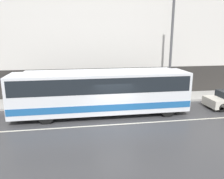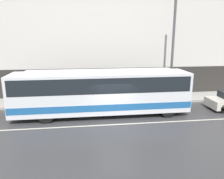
# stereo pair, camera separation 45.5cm
# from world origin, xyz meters

# --- Properties ---
(ground_plane) EXTENTS (60.00, 60.00, 0.00)m
(ground_plane) POSITION_xyz_m (0.00, 0.00, 0.00)
(ground_plane) COLOR #38383A
(sidewalk) EXTENTS (60.00, 2.79, 0.17)m
(sidewalk) POSITION_xyz_m (0.00, 5.39, 0.09)
(sidewalk) COLOR #A09E99
(sidewalk) RESTS_ON ground_plane
(building_facade) EXTENTS (60.00, 0.35, 10.78)m
(building_facade) POSITION_xyz_m (0.00, 6.93, 5.20)
(building_facade) COLOR silver
(building_facade) RESTS_ON ground_plane
(lane_stripe) EXTENTS (54.00, 0.14, 0.01)m
(lane_stripe) POSITION_xyz_m (0.00, 0.00, 0.00)
(lane_stripe) COLOR beige
(lane_stripe) RESTS_ON ground_plane
(transit_bus) EXTENTS (12.25, 2.50, 3.19)m
(transit_bus) POSITION_xyz_m (-0.67, 1.95, 1.80)
(transit_bus) COLOR silver
(transit_bus) RESTS_ON ground_plane
(utility_pole_near) EXTENTS (0.21, 0.21, 8.26)m
(utility_pole_near) POSITION_xyz_m (5.46, 4.53, 4.30)
(utility_pole_near) COLOR #4C4C4F
(utility_pole_near) RESTS_ON sidewalk
(pedestrian_waiting) EXTENTS (0.36, 0.36, 1.59)m
(pedestrian_waiting) POSITION_xyz_m (-0.74, 5.59, 0.91)
(pedestrian_waiting) COLOR #333338
(pedestrian_waiting) RESTS_ON sidewalk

